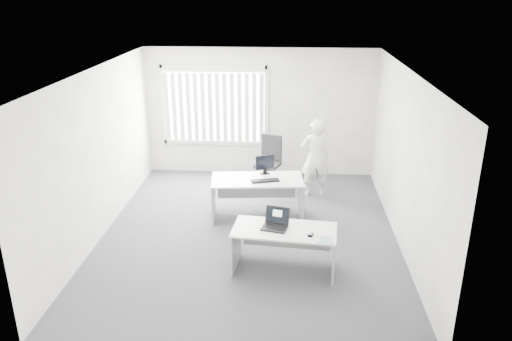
# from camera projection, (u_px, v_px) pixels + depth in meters

# --- Properties ---
(ground) EXTENTS (6.00, 6.00, 0.00)m
(ground) POSITION_uv_depth(u_px,v_px,m) (249.00, 234.00, 8.60)
(ground) COLOR #525259
(ground) RESTS_ON ground
(wall_back) EXTENTS (5.00, 0.02, 2.80)m
(wall_back) POSITION_uv_depth(u_px,v_px,m) (260.00, 113.00, 10.91)
(wall_back) COLOR white
(wall_back) RESTS_ON ground
(wall_front) EXTENTS (5.00, 0.02, 2.80)m
(wall_front) POSITION_uv_depth(u_px,v_px,m) (226.00, 249.00, 5.31)
(wall_front) COLOR white
(wall_front) RESTS_ON ground
(wall_left) EXTENTS (0.02, 6.00, 2.80)m
(wall_left) POSITION_uv_depth(u_px,v_px,m) (99.00, 154.00, 8.27)
(wall_left) COLOR white
(wall_left) RESTS_ON ground
(wall_right) EXTENTS (0.02, 6.00, 2.80)m
(wall_right) POSITION_uv_depth(u_px,v_px,m) (405.00, 161.00, 7.95)
(wall_right) COLOR white
(wall_right) RESTS_ON ground
(ceiling) EXTENTS (5.00, 6.00, 0.02)m
(ceiling) POSITION_uv_depth(u_px,v_px,m) (248.00, 71.00, 7.62)
(ceiling) COLOR white
(ceiling) RESTS_ON wall_back
(window) EXTENTS (2.32, 0.06, 1.76)m
(window) POSITION_uv_depth(u_px,v_px,m) (214.00, 106.00, 10.89)
(window) COLOR silver
(window) RESTS_ON wall_back
(blinds) EXTENTS (2.20, 0.10, 1.50)m
(blinds) POSITION_uv_depth(u_px,v_px,m) (214.00, 108.00, 10.84)
(blinds) COLOR silver
(blinds) RESTS_ON wall_back
(desk_near) EXTENTS (1.57, 0.85, 0.69)m
(desk_near) POSITION_uv_depth(u_px,v_px,m) (284.00, 241.00, 7.35)
(desk_near) COLOR white
(desk_near) RESTS_ON ground
(desk_far) EXTENTS (1.71, 0.93, 0.75)m
(desk_far) POSITION_uv_depth(u_px,v_px,m) (257.00, 190.00, 9.06)
(desk_far) COLOR white
(desk_far) RESTS_ON ground
(office_chair) EXTENTS (0.78, 0.78, 1.07)m
(office_chair) POSITION_uv_depth(u_px,v_px,m) (269.00, 170.00, 10.59)
(office_chair) COLOR black
(office_chair) RESTS_ON ground
(person) EXTENTS (0.62, 0.44, 1.59)m
(person) POSITION_uv_depth(u_px,v_px,m) (315.00, 158.00, 9.92)
(person) COLOR silver
(person) RESTS_ON ground
(laptop) EXTENTS (0.43, 0.40, 0.28)m
(laptop) POSITION_uv_depth(u_px,v_px,m) (275.00, 220.00, 7.24)
(laptop) COLOR black
(laptop) RESTS_ON desk_near
(paper_sheet) EXTENTS (0.34, 0.29, 0.00)m
(paper_sheet) POSITION_uv_depth(u_px,v_px,m) (305.00, 234.00, 7.13)
(paper_sheet) COLOR white
(paper_sheet) RESTS_ON desk_near
(mouse) EXTENTS (0.09, 0.12, 0.05)m
(mouse) POSITION_uv_depth(u_px,v_px,m) (311.00, 234.00, 7.08)
(mouse) COLOR #BCBCBE
(mouse) RESTS_ON paper_sheet
(booklet) EXTENTS (0.20, 0.26, 0.01)m
(booklet) POSITION_uv_depth(u_px,v_px,m) (326.00, 241.00, 6.93)
(booklet) COLOR silver
(booklet) RESTS_ON desk_near
(keyboard) EXTENTS (0.52, 0.29, 0.02)m
(keyboard) POSITION_uv_depth(u_px,v_px,m) (265.00, 181.00, 8.87)
(keyboard) COLOR black
(keyboard) RESTS_ON desk_far
(monitor) EXTENTS (0.38, 0.25, 0.36)m
(monitor) POSITION_uv_depth(u_px,v_px,m) (265.00, 164.00, 9.16)
(monitor) COLOR black
(monitor) RESTS_ON desk_far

